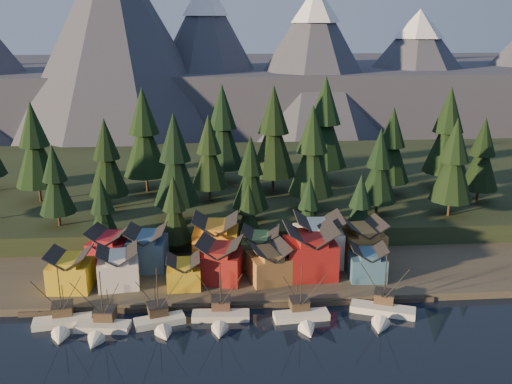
{
  "coord_description": "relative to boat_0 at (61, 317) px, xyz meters",
  "views": [
    {
      "loc": [
        -2.78,
        -83.72,
        53.75
      ],
      "look_at": [
        5.91,
        30.0,
        18.85
      ],
      "focal_mm": 40.0,
      "sensor_mm": 36.0,
      "label": 1
    }
  ],
  "objects": [
    {
      "name": "tree_hill_8",
      "position": [
        44.83,
        61.91,
        20.31
      ],
      "size": [
        13.07,
        13.07,
        30.44
      ],
      "color": "#332319",
      "rests_on": "hillside"
    },
    {
      "name": "tree_hill_6",
      "position": [
        26.83,
        54.91,
        16.63
      ],
      "size": [
        10.18,
        10.18,
        23.71
      ],
      "color": "#332319",
      "rests_on": "hillside"
    },
    {
      "name": "boat_0",
      "position": [
        0.0,
        0.0,
        0.0
      ],
      "size": [
        11.01,
        11.71,
        12.31
      ],
      "rotation": [
        0.0,
        0.0,
        0.15
      ],
      "color": "silver",
      "rests_on": "ground"
    },
    {
      "name": "house_front_0",
      "position": [
        -1.02,
        12.93,
        3.44
      ],
      "size": [
        8.58,
        8.16,
        8.14
      ],
      "rotation": [
        0.0,
        0.0,
        -0.06
      ],
      "color": "gold",
      "rests_on": "shore_strip"
    },
    {
      "name": "house_back_2",
      "position": [
        28.14,
        24.83,
        4.63
      ],
      "size": [
        10.5,
        9.77,
        10.4
      ],
      "rotation": [
        0.0,
        0.0,
        -0.08
      ],
      "color": "orange",
      "rests_on": "shore_strip"
    },
    {
      "name": "house_back_4",
      "position": [
        50.58,
        21.6,
        4.98
      ],
      "size": [
        10.33,
        9.93,
        11.07
      ],
      "rotation": [
        0.0,
        0.0,
        -0.02
      ],
      "color": "white",
      "rests_on": "shore_strip"
    },
    {
      "name": "tree_hill_15",
      "position": [
        30.83,
        71.91,
        19.97
      ],
      "size": [
        12.8,
        12.8,
        29.81
      ],
      "color": "#332319",
      "rests_on": "hillside"
    },
    {
      "name": "house_back_3",
      "position": [
        37.9,
        22.12,
        3.5
      ],
      "size": [
        9.09,
        8.34,
        8.24
      ],
      "rotation": [
        0.0,
        0.0,
        -0.15
      ],
      "color": "#507C43",
      "rests_on": "shore_strip"
    },
    {
      "name": "tree_shore_0",
      "position": [
        2.83,
        29.91,
        9.29
      ],
      "size": [
        7.95,
        7.95,
        18.52
      ],
      "color": "#332319",
      "rests_on": "shore_strip"
    },
    {
      "name": "ground",
      "position": [
        30.83,
        -10.09,
        -2.33
      ],
      "size": [
        500.0,
        500.0,
        0.0
      ],
      "primitive_type": "plane",
      "color": "black",
      "rests_on": "ground"
    },
    {
      "name": "tree_hill_7",
      "position": [
        36.83,
        37.91,
        15.32
      ],
      "size": [
        9.15,
        9.15,
        21.32
      ],
      "color": "#332319",
      "rests_on": "hillside"
    },
    {
      "name": "tree_hill_1",
      "position": [
        -19.17,
        57.91,
        18.56
      ],
      "size": [
        11.69,
        11.69,
        27.23
      ],
      "color": "#332319",
      "rests_on": "hillside"
    },
    {
      "name": "tree_shore_3",
      "position": [
        49.83,
        29.91,
        8.86
      ],
      "size": [
        7.62,
        7.62,
        17.74
      ],
      "color": "#332319",
      "rests_on": "shore_strip"
    },
    {
      "name": "house_front_6",
      "position": [
        59.5,
        13.08,
        3.01
      ],
      "size": [
        7.78,
        7.4,
        7.31
      ],
      "rotation": [
        0.0,
        0.0,
        -0.07
      ],
      "color": "#345C7B",
      "rests_on": "shore_strip"
    },
    {
      "name": "tree_hill_4",
      "position": [
        8.83,
        64.91,
        20.03
      ],
      "size": [
        12.84,
        12.84,
        29.91
      ],
      "color": "#332319",
      "rests_on": "hillside"
    },
    {
      "name": "tree_hill_11",
      "position": [
        68.83,
        39.91,
        15.8
      ],
      "size": [
        9.53,
        9.53,
        22.19
      ],
      "color": "#332319",
      "rests_on": "hillside"
    },
    {
      "name": "house_back_0",
      "position": [
        5.08,
        22.77,
        3.83
      ],
      "size": [
        9.65,
        9.4,
        8.88
      ],
      "rotation": [
        0.0,
        0.0,
        -0.22
      ],
      "color": "maroon",
      "rests_on": "shore_strip"
    },
    {
      "name": "shore_strip",
      "position": [
        30.83,
        29.91,
        -1.58
      ],
      "size": [
        400.0,
        50.0,
        1.5
      ],
      "primitive_type": "cube",
      "color": "#3E382D",
      "rests_on": "ground"
    },
    {
      "name": "boat_4",
      "position": [
        43.8,
        -1.17,
        -0.08
      ],
      "size": [
        10.77,
        11.58,
        11.97
      ],
      "rotation": [
        0.0,
        0.0,
        0.08
      ],
      "color": "white",
      "rests_on": "ground"
    },
    {
      "name": "boat_2",
      "position": [
        17.78,
        -0.9,
        0.13
      ],
      "size": [
        9.91,
        10.56,
        12.25
      ],
      "rotation": [
        0.0,
        0.0,
        0.27
      ],
      "color": "beige",
      "rests_on": "ground"
    },
    {
      "name": "house_front_3",
      "position": [
        28.9,
        14.7,
        3.84
      ],
      "size": [
        10.38,
        10.07,
        8.88
      ],
      "rotation": [
        0.0,
        0.0,
        -0.23
      ],
      "color": "maroon",
      "rests_on": "shore_strip"
    },
    {
      "name": "mountain_ridge",
      "position": [
        26.64,
        203.5,
        23.72
      ],
      "size": [
        560.0,
        190.0,
        90.0
      ],
      "color": "#494C5D",
      "rests_on": "ground"
    },
    {
      "name": "house_front_2",
      "position": [
        21.52,
        12.12,
        2.59
      ],
      "size": [
        6.88,
        6.93,
        6.51
      ],
      "rotation": [
        0.0,
        0.0,
        0.03
      ],
      "color": "gold",
      "rests_on": "shore_strip"
    },
    {
      "name": "tree_hill_13",
      "position": [
        86.83,
        37.91,
        17.25
      ],
      "size": [
        10.67,
        10.67,
        24.85
      ],
      "color": "#332319",
      "rests_on": "hillside"
    },
    {
      "name": "dock",
      "position": [
        30.83,
        6.41,
        -1.83
      ],
      "size": [
        80.0,
        4.0,
        1.0
      ],
      "primitive_type": "cube",
      "color": "#463E32",
      "rests_on": "ground"
    },
    {
      "name": "tree_hill_10",
      "position": [
        60.83,
        69.91,
        21.19
      ],
      "size": [
        13.75,
        13.75,
        32.04
      ],
      "color": "#332319",
      "rests_on": "hillside"
    },
    {
      "name": "tree_hill_9",
      "position": [
        52.83,
        44.91,
        18.65
      ],
      "size": [
        11.77,
        11.77,
        27.41
      ],
      "color": "#332319",
      "rests_on": "hillside"
    },
    {
      "name": "hillside",
      "position": [
        30.83,
        79.91,
        0.67
      ],
      "size": [
        420.0,
        100.0,
        6.0
      ],
      "primitive_type": "cube",
      "color": "black",
      "rests_on": "ground"
    },
    {
      "name": "tree_shore_4",
      "position": [
        61.83,
        29.91,
        9.01
      ],
      "size": [
        7.74,
        7.74,
        18.02
      ],
      "color": "#332319",
      "rests_on": "shore_strip"
    },
    {
      "name": "tree_shore_2",
      "position": [
        35.83,
        29.91,
        8.2
      ],
      "size": [
        7.1,
        7.1,
        16.54
      ],
      "color": "#332319",
      "rests_on": "shore_strip"
    },
    {
      "name": "house_back_5",
      "position": [
        60.52,
        21.42,
        4.29
      ],
      "size": [
        9.53,
        9.63,
        9.76
      ],
      "rotation": [
        0.0,
        0.0,
        0.1
      ],
      "color": "olive",
      "rests_on": "shore_strip"
    },
    {
      "name": "tree_shore_1",
      "position": [
        18.83,
        29.91,
        9.34
      ],
      "size": [
        8.0,
        8.0,
        18.63
      ],
      "color": "#332319",
      "rests_on": "shore_strip"
    },
    {
      "name": "house_front_5",
      "position": [
        47.78,
        15.5,
        4.93
      ],
      "size": [
        10.84,
        9.94,
        10.97
      ],
      "rotation": [
        0.0,
        0.0,
        0.04
      ],
      "color": "maroon",
      "rests_on": "shore_strip"
    },
    {
      "name": "tree_hill_5",
      "position": [
        18.83,
        39.91,
        18.33
      ],
      "size": [
        11.51,
        11.51,
        26.82
      ],
      "color": "#332319",
      "rests_on": "hillside"
    },
    {
      "name": "house_front_1",
      "position": [
        8.34,
        13.53,
        3.51
      ],
      "size": [
        8.88,
        8.6,
        8.26
      ],
      "rotation": [
        0.0,
        0.0,
        0.13
      ],
      "color": "silver",
      "rests_on": "shore_strip"
    },
    {
      "name": "tree_hill_14",
      "position": [
        94.83,
        61.91,
        19.81
      ],
      "size": [
        12.67,
        12.67,
        29.53
      ],
      "color": "#332319",
      "rests_on": "hillside"
    },
    {
      "name": "house_back_1",
      "position": [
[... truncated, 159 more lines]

